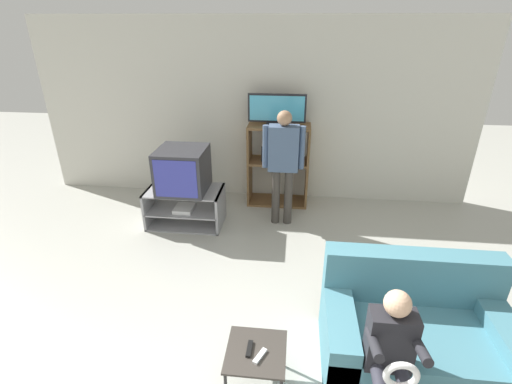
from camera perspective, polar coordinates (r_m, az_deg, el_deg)
name	(u,v)px	position (r m, az deg, el deg)	size (l,w,h in m)	color
wall_back	(253,112)	(5.53, -0.45, 12.19)	(6.40, 0.06, 2.60)	beige
tv_stand	(186,207)	(5.05, -10.79, -2.30)	(0.99, 0.56, 0.50)	#939399
television_main	(183,170)	(4.84, -11.20, 3.35)	(0.61, 0.62, 0.56)	#2D2D33
media_shelf	(278,164)	(5.43, 3.42, 4.25)	(0.88, 0.43, 1.19)	brown
television_flat	(277,110)	(5.21, 3.23, 12.42)	(0.80, 0.20, 0.43)	black
snack_table	(256,355)	(2.94, 0.02, -23.78)	(0.43, 0.43, 0.36)	#38332D
remote_control_black	(249,349)	(2.91, -1.01, -22.97)	(0.04, 0.14, 0.02)	black
remote_control_white	(260,356)	(2.87, 0.60, -23.92)	(0.04, 0.14, 0.02)	silver
couch	(414,335)	(3.34, 23.10, -19.57)	(1.40, 0.86, 0.86)	teal
person_standing_adult	(283,158)	(4.73, 4.21, 5.19)	(0.53, 0.20, 1.54)	#3D3833
person_seated_child	(392,354)	(2.70, 20.17, -22.30)	(0.33, 0.43, 1.03)	#2D2D38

